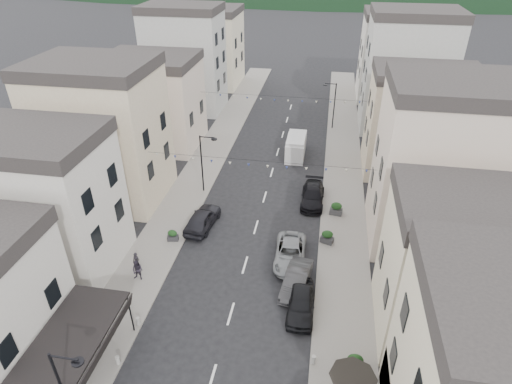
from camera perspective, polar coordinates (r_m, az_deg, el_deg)
sidewalk_left at (r=47.94m, az=-6.64°, el=3.99°), size 4.00×76.00×0.12m
sidewalk_right at (r=46.32m, az=11.53°, el=2.47°), size 4.00×76.00×0.12m
boutique_awning at (r=26.46m, az=-23.03°, el=-17.66°), size 3.77×7.50×3.28m
buildings_row_left at (r=52.86m, az=-12.86°, el=13.22°), size 10.20×54.16×14.00m
buildings_row_right at (r=48.84m, az=20.65°, el=10.71°), size 10.20×54.16×14.50m
streetlamp_left_far at (r=40.74m, az=-6.92°, el=4.49°), size 1.70×0.56×6.00m
streetlamp_right_far at (r=55.79m, az=10.16°, el=11.84°), size 1.70×0.56×6.00m
bollards at (r=26.40m, az=-6.27°, el=-23.92°), size 11.66×10.26×0.60m
bunting_near at (r=35.17m, az=0.26°, el=3.70°), size 19.00×0.28×0.62m
bunting_far at (r=49.74m, az=3.39°, el=12.22°), size 19.00×0.28×0.62m
parked_car_a at (r=29.76m, az=6.00°, el=-14.46°), size 1.88×4.51×1.53m
parked_car_b at (r=31.32m, az=5.41°, el=-11.59°), size 2.18×4.68×1.49m
parked_car_c at (r=33.56m, az=4.58°, el=-8.13°), size 2.60×5.26×1.44m
parked_car_d at (r=40.61m, az=7.57°, el=-0.46°), size 2.09×5.13×1.49m
parked_car_e at (r=37.24m, az=-7.15°, el=-3.54°), size 2.51×5.06×1.66m
delivery_van at (r=48.88m, az=5.35°, el=6.13°), size 2.04×5.13×2.46m
pedestrian_a at (r=33.64m, az=-15.65°, el=-8.93°), size 0.60×0.43×1.55m
pedestrian_b at (r=32.77m, az=-15.51°, el=-10.03°), size 0.86×0.70×1.68m
planter_la at (r=29.58m, az=-20.99°, el=-17.87°), size 0.95×0.61×1.00m
planter_lb at (r=36.07m, az=-11.06°, el=-5.70°), size 0.97×0.66×1.00m
planter_ra at (r=27.28m, az=13.04°, el=-21.28°), size 1.19×0.88×1.19m
planter_rb at (r=35.59m, az=9.46°, el=-5.92°), size 1.18×0.91×1.17m
planter_rc at (r=39.11m, az=10.65°, el=-2.19°), size 1.17×0.77×1.22m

